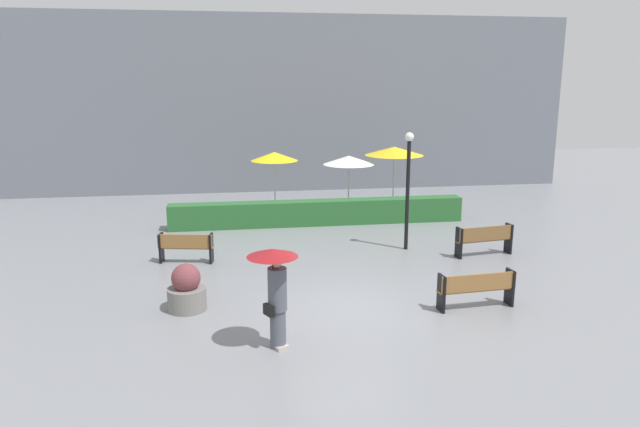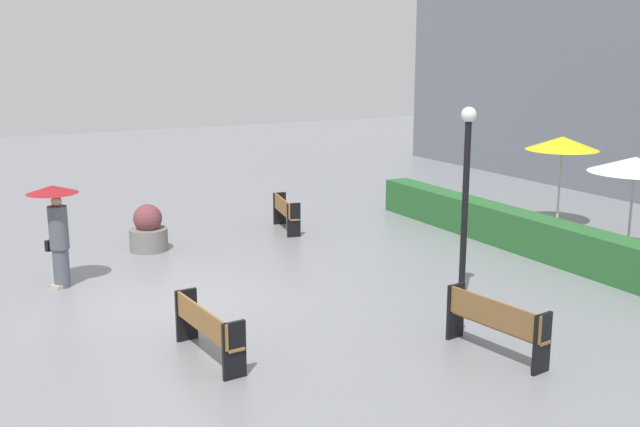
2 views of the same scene
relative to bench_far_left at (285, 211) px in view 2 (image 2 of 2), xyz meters
name	(u,v)px [view 2 (image 2 of 2)]	position (x,y,z in m)	size (l,w,h in m)	color
ground_plane	(175,300)	(4.07, -4.30, -0.52)	(60.00, 60.00, 0.00)	gray
bench_far_left	(285,211)	(0.00, 0.00, 0.00)	(1.64, 0.65, 0.88)	olive
bench_far_right	(495,321)	(8.99, -0.68, 0.04)	(1.88, 0.61, 0.94)	brown
bench_near_right	(206,327)	(6.98, -4.71, 0.00)	(1.90, 0.51, 0.88)	olive
pedestrian_with_umbrella	(56,221)	(2.15, -6.08, 0.85)	(1.01, 1.01, 2.08)	#4C515B
planter_pot	(148,231)	(0.25, -3.73, -0.04)	(0.90, 0.90, 1.12)	slate
lamp_post	(466,185)	(6.83, 0.40, 1.77)	(0.28, 0.28, 3.71)	black
patio_umbrella_yellow	(562,143)	(3.17, 6.58, 1.75)	(1.90, 1.90, 2.45)	silver
patio_umbrella_white	(635,165)	(6.08, 5.85, 1.63)	(2.06, 2.06, 2.34)	silver
hedge_strip	(525,233)	(4.58, 4.10, -0.07)	(10.95, 0.70, 0.91)	#28602D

